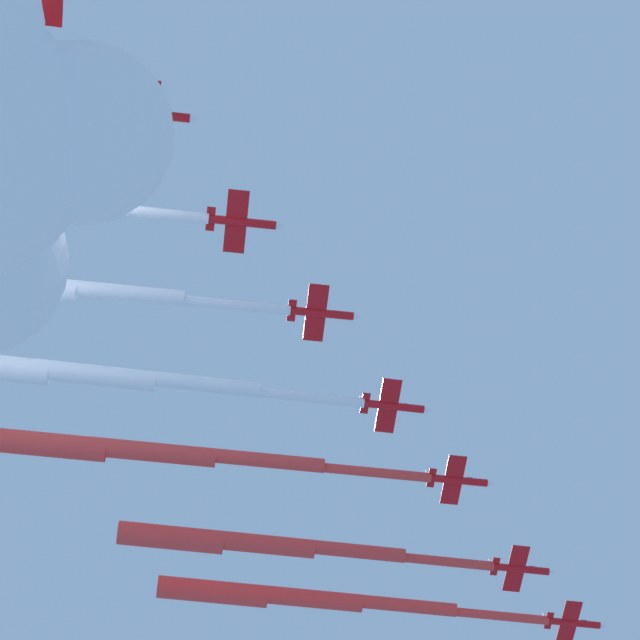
% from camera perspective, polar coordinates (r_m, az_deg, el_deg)
% --- Properties ---
extents(jet_lead, '(8.94, 71.75, 4.00)m').
position_cam_1_polar(jet_lead, '(207.91, -0.69, -12.14)').
color(jet_lead, red).
extents(jet_port_inner, '(8.74, 66.23, 3.99)m').
position_cam_1_polar(jet_port_inner, '(195.87, -2.64, -9.82)').
color(jet_port_inner, red).
extents(jet_starboard_inner, '(8.43, 75.16, 3.97)m').
position_cam_1_polar(jet_starboard_inner, '(189.57, -7.55, -5.78)').
color(jet_starboard_inner, red).
extents(jet_port_mid, '(8.93, 69.96, 4.06)m').
position_cam_1_polar(jet_port_mid, '(180.41, -10.03, -2.40)').
color(jet_port_mid, red).
extents(jet_starboard_mid, '(8.42, 68.53, 3.95)m').
position_cam_1_polar(jet_starboard_mid, '(175.50, -13.39, 1.49)').
color(jet_starboard_mid, red).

